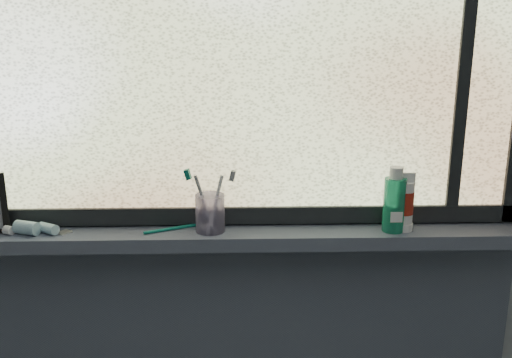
% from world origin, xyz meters
% --- Properties ---
extents(wall_back, '(3.00, 0.01, 2.50)m').
position_xyz_m(wall_back, '(0.00, 1.30, 1.25)').
color(wall_back, '#9EA3A8').
rests_on(wall_back, ground).
extents(windowsill, '(1.62, 0.14, 0.04)m').
position_xyz_m(windowsill, '(0.00, 1.23, 1.00)').
color(windowsill, '#4C5365').
rests_on(windowsill, wall_back).
extents(window_pane, '(1.50, 0.01, 1.00)m').
position_xyz_m(window_pane, '(0.00, 1.28, 1.53)').
color(window_pane, silver).
rests_on(window_pane, wall_back).
extents(frame_bottom, '(1.60, 0.03, 0.05)m').
position_xyz_m(frame_bottom, '(0.00, 1.28, 1.05)').
color(frame_bottom, black).
rests_on(frame_bottom, windowsill).
extents(frame_mullion, '(0.03, 0.03, 1.00)m').
position_xyz_m(frame_mullion, '(0.60, 1.28, 1.53)').
color(frame_mullion, black).
rests_on(frame_mullion, wall_back).
extents(toothpaste_tube, '(0.21, 0.13, 0.04)m').
position_xyz_m(toothpaste_tube, '(-0.59, 1.21, 1.04)').
color(toothpaste_tube, white).
rests_on(toothpaste_tube, windowsill).
extents(toothbrush_cup, '(0.09, 0.09, 0.11)m').
position_xyz_m(toothbrush_cup, '(-0.10, 1.23, 1.07)').
color(toothbrush_cup, '#9D90BF').
rests_on(toothbrush_cup, windowsill).
extents(toothbrush_lying, '(0.20, 0.10, 0.01)m').
position_xyz_m(toothbrush_lying, '(-0.21, 1.24, 1.03)').
color(toothbrush_lying, '#0C6E5C').
rests_on(toothbrush_lying, windowsill).
extents(mouthwash_bottle, '(0.07, 0.07, 0.15)m').
position_xyz_m(mouthwash_bottle, '(0.41, 1.21, 1.11)').
color(mouthwash_bottle, '#21AB79').
rests_on(mouthwash_bottle, windowsill).
extents(cream_tube, '(0.05, 0.05, 0.12)m').
position_xyz_m(cream_tube, '(0.45, 1.22, 1.11)').
color(cream_tube, silver).
rests_on(cream_tube, windowsill).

